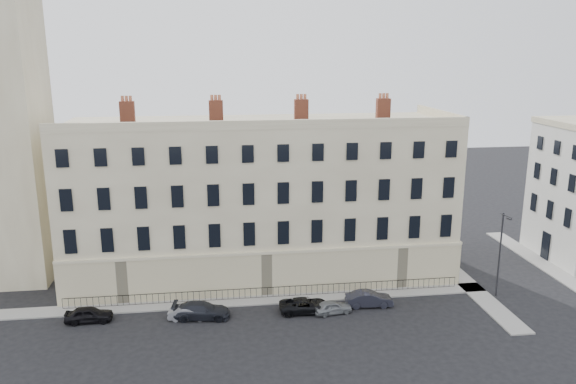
# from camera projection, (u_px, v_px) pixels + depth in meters

# --- Properties ---
(ground) EXTENTS (160.00, 160.00, 0.00)m
(ground) POSITION_uv_depth(u_px,v_px,m) (348.00, 322.00, 45.59)
(ground) COLOR black
(ground) RESTS_ON ground
(terrace) EXTENTS (36.22, 12.22, 17.00)m
(terrace) POSITION_uv_depth(u_px,v_px,m) (261.00, 198.00, 54.50)
(terrace) COLOR #BEB18D
(terrace) RESTS_ON ground
(pavement_terrace) EXTENTS (48.00, 2.00, 0.12)m
(pavement_terrace) POSITION_uv_depth(u_px,v_px,m) (223.00, 302.00, 49.08)
(pavement_terrace) COLOR gray
(pavement_terrace) RESTS_ON ground
(pavement_east_return) EXTENTS (2.00, 24.00, 0.12)m
(pavement_east_return) POSITION_uv_depth(u_px,v_px,m) (458.00, 275.00, 54.97)
(pavement_east_return) COLOR gray
(pavement_east_return) RESTS_ON ground
(pavement_adjacent) EXTENTS (2.00, 20.00, 0.12)m
(pavement_adjacent) POSITION_uv_depth(u_px,v_px,m) (541.00, 263.00, 58.19)
(pavement_adjacent) COLOR gray
(pavement_adjacent) RESTS_ON ground
(railings) EXTENTS (35.00, 0.04, 0.96)m
(railings) POSITION_uv_depth(u_px,v_px,m) (267.00, 292.00, 49.87)
(railings) COLOR black
(railings) RESTS_ON ground
(car_a) EXTENTS (3.80, 1.61, 1.28)m
(car_a) POSITION_uv_depth(u_px,v_px,m) (89.00, 314.00, 45.50)
(car_a) COLOR black
(car_a) RESTS_ON ground
(car_b) EXTENTS (3.47, 1.56, 1.11)m
(car_b) POSITION_uv_depth(u_px,v_px,m) (189.00, 313.00, 45.94)
(car_b) COLOR gray
(car_b) RESTS_ON ground
(car_c) EXTENTS (4.90, 2.45, 1.37)m
(car_c) POSITION_uv_depth(u_px,v_px,m) (202.00, 310.00, 46.12)
(car_c) COLOR black
(car_c) RESTS_ON ground
(car_d) EXTENTS (4.39, 2.07, 1.21)m
(car_d) POSITION_uv_depth(u_px,v_px,m) (305.00, 305.00, 47.20)
(car_d) COLOR black
(car_d) RESTS_ON ground
(car_e) EXTENTS (3.45, 1.85, 1.12)m
(car_e) POSITION_uv_depth(u_px,v_px,m) (333.00, 307.00, 47.00)
(car_e) COLOR slate
(car_e) RESTS_ON ground
(car_f) EXTENTS (4.13, 1.68, 1.33)m
(car_f) POSITION_uv_depth(u_px,v_px,m) (369.00, 299.00, 48.29)
(car_f) COLOR #21222C
(car_f) RESTS_ON ground
(streetlamp) EXTENTS (0.42, 1.68, 7.79)m
(streetlamp) POSITION_uv_depth(u_px,v_px,m) (500.00, 251.00, 49.38)
(streetlamp) COLOR #2D2D32
(streetlamp) RESTS_ON ground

